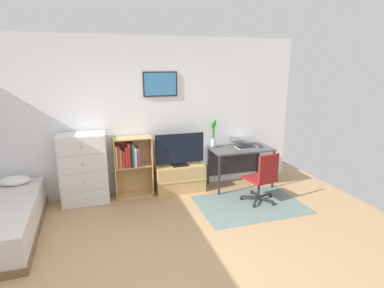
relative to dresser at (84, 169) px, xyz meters
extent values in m
plane|color=tan|center=(0.83, -2.15, -0.59)|extent=(7.20, 7.20, 0.00)
cube|color=white|center=(0.83, 0.28, 0.76)|extent=(6.12, 0.06, 2.70)
cube|color=black|center=(1.35, 0.23, 1.32)|extent=(0.59, 0.02, 0.42)
cube|color=teal|center=(1.35, 0.22, 1.32)|extent=(0.55, 0.01, 0.38)
cube|color=slate|center=(2.56, -0.89, -0.58)|extent=(1.70, 1.20, 0.01)
ellipsoid|color=white|center=(-1.01, -0.05, -0.07)|extent=(0.45, 0.29, 0.14)
cube|color=silver|center=(0.00, 0.01, 0.00)|extent=(0.74, 0.42, 1.17)
cube|color=silver|center=(0.00, -0.21, -0.44)|extent=(0.70, 0.01, 0.27)
sphere|color=#A59E8C|center=(0.00, -0.23, -0.44)|extent=(0.03, 0.03, 0.03)
cube|color=silver|center=(0.00, -0.21, -0.15)|extent=(0.70, 0.01, 0.27)
sphere|color=#A59E8C|center=(0.00, -0.23, -0.15)|extent=(0.03, 0.03, 0.03)
cube|color=silver|center=(0.00, -0.21, 0.15)|extent=(0.70, 0.01, 0.27)
sphere|color=#A59E8C|center=(0.00, -0.23, 0.15)|extent=(0.03, 0.03, 0.03)
cube|color=silver|center=(0.00, -0.21, 0.44)|extent=(0.70, 0.01, 0.27)
sphere|color=#A59E8C|center=(0.00, -0.23, 0.44)|extent=(0.03, 0.03, 0.03)
cube|color=tan|center=(0.49, 0.07, -0.07)|extent=(0.02, 0.30, 1.04)
cube|color=tan|center=(1.12, 0.07, -0.07)|extent=(0.02, 0.30, 1.04)
cube|color=tan|center=(0.80, 0.07, -0.58)|extent=(0.64, 0.30, 0.02)
cube|color=tan|center=(0.80, 0.07, -0.04)|extent=(0.61, 0.30, 0.02)
cube|color=tan|center=(0.80, 0.07, 0.45)|extent=(0.61, 0.30, 0.02)
cube|color=tan|center=(0.80, 0.21, -0.07)|extent=(0.64, 0.01, 1.04)
cube|color=gold|center=(0.53, 0.04, 0.15)|extent=(0.03, 0.24, 0.38)
cube|color=#8C388C|center=(0.56, 0.02, 0.16)|extent=(0.03, 0.18, 0.38)
cube|color=orange|center=(0.59, 0.04, 0.12)|extent=(0.03, 0.22, 0.31)
cube|color=red|center=(0.64, 0.02, 0.11)|extent=(0.04, 0.19, 0.29)
cube|color=red|center=(0.69, 0.01, 0.14)|extent=(0.04, 0.17, 0.36)
cube|color=red|center=(0.73, 0.03, 0.17)|extent=(0.03, 0.21, 0.41)
cube|color=black|center=(0.77, 0.01, 0.16)|extent=(0.03, 0.17, 0.40)
cube|color=#2D8C4C|center=(0.80, 0.04, 0.16)|extent=(0.03, 0.22, 0.39)
cube|color=white|center=(0.84, 0.01, 0.12)|extent=(0.04, 0.17, 0.32)
cube|color=#8C388C|center=(0.88, 0.03, 0.12)|extent=(0.04, 0.22, 0.31)
cube|color=tan|center=(1.62, 0.02, -0.34)|extent=(0.87, 0.40, 0.48)
cube|color=tan|center=(1.62, -0.19, -0.34)|extent=(0.87, 0.01, 0.02)
cube|color=black|center=(1.62, 0.00, -0.09)|extent=(0.28, 0.16, 0.02)
cube|color=black|center=(1.62, 0.00, -0.06)|extent=(0.06, 0.04, 0.05)
cube|color=black|center=(1.62, 0.00, 0.22)|extent=(0.87, 0.02, 0.53)
cube|color=black|center=(1.62, -0.02, 0.22)|extent=(0.84, 0.01, 0.50)
cube|color=#4C4C4F|center=(2.76, -0.09, 0.14)|extent=(1.13, 0.61, 0.03)
cube|color=#2D2D30|center=(2.23, -0.36, -0.23)|extent=(0.03, 0.03, 0.71)
cube|color=#2D2D30|center=(3.29, -0.36, -0.23)|extent=(0.03, 0.03, 0.71)
cube|color=#2D2D30|center=(2.23, 0.19, -0.23)|extent=(0.03, 0.03, 0.71)
cube|color=#2D2D30|center=(3.29, 0.19, -0.23)|extent=(0.03, 0.03, 0.71)
cube|color=#2D2D30|center=(2.76, 0.21, -0.20)|extent=(1.07, 0.02, 0.50)
cylinder|color=#232326|center=(3.04, -0.74, -0.56)|extent=(0.05, 0.05, 0.05)
cube|color=#232326|center=(2.90, -0.77, -0.52)|extent=(0.28, 0.09, 0.02)
cylinder|color=#232326|center=(2.79, -0.52, -0.56)|extent=(0.05, 0.05, 0.05)
cube|color=#232326|center=(2.78, -0.66, -0.52)|extent=(0.06, 0.28, 0.02)
cylinder|color=#232326|center=(2.51, -0.69, -0.56)|extent=(0.05, 0.05, 0.05)
cube|color=#232326|center=(2.64, -0.74, -0.52)|extent=(0.27, 0.14, 0.02)
cylinder|color=#232326|center=(2.58, -1.01, -0.56)|extent=(0.05, 0.05, 0.05)
cube|color=#232326|center=(2.67, -0.90, -0.52)|extent=(0.21, 0.23, 0.02)
cylinder|color=#232326|center=(2.91, -1.04, -0.56)|extent=(0.05, 0.05, 0.05)
cube|color=#232326|center=(2.84, -0.92, -0.52)|extent=(0.17, 0.26, 0.02)
cylinder|color=#232326|center=(2.76, -0.80, -0.36)|extent=(0.04, 0.04, 0.30)
cube|color=maroon|center=(2.76, -0.80, -0.19)|extent=(0.53, 0.53, 0.03)
cube|color=maroon|center=(2.81, -0.99, 0.05)|extent=(0.39, 0.12, 0.45)
cube|color=#B7B7BC|center=(2.86, -0.09, 0.16)|extent=(0.37, 0.25, 0.01)
cube|color=black|center=(2.86, -0.09, 0.17)|extent=(0.35, 0.23, 0.00)
cube|color=#B7B7BC|center=(2.86, 0.07, 0.28)|extent=(0.37, 0.23, 0.07)
cube|color=#234C5B|center=(2.86, 0.06, 0.28)|extent=(0.35, 0.21, 0.06)
ellipsoid|color=#262628|center=(3.14, -0.13, 0.17)|extent=(0.06, 0.10, 0.03)
cylinder|color=silver|center=(2.30, 0.13, 0.23)|extent=(0.09, 0.09, 0.16)
cylinder|color=#3D8438|center=(2.31, 0.13, 0.39)|extent=(0.01, 0.01, 0.38)
sphere|color=#308B2C|center=(2.31, 0.13, 0.58)|extent=(0.07, 0.07, 0.07)
cylinder|color=#3D8438|center=(2.30, 0.13, 0.40)|extent=(0.01, 0.01, 0.39)
sphere|color=#308B2C|center=(2.30, 0.13, 0.59)|extent=(0.07, 0.07, 0.07)
cylinder|color=#3D8438|center=(2.28, 0.13, 0.38)|extent=(0.01, 0.01, 0.35)
sphere|color=#308B2C|center=(2.28, 0.13, 0.55)|extent=(0.07, 0.07, 0.07)
cylinder|color=#3D8438|center=(2.28, 0.11, 0.40)|extent=(0.01, 0.01, 0.40)
sphere|color=#308B2C|center=(2.28, 0.11, 0.60)|extent=(0.07, 0.07, 0.07)
cylinder|color=#3D8438|center=(2.30, 0.11, 0.42)|extent=(0.01, 0.01, 0.44)
sphere|color=#308B2C|center=(2.30, 0.11, 0.64)|extent=(0.07, 0.07, 0.07)
camera|label=1|loc=(0.25, -5.11, 1.66)|focal=29.19mm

